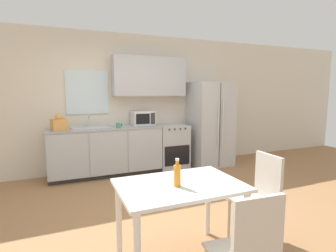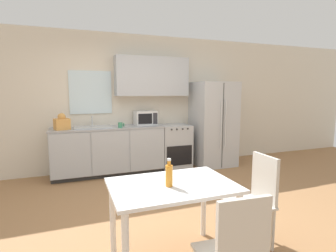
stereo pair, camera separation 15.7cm
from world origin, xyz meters
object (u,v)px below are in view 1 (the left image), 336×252
Objects in this scene: coffee_mug at (119,125)px; dining_chair_near at (249,249)px; microwave at (143,118)px; dining_chair_side at (261,192)px; refrigerator at (210,124)px; oven_range at (171,146)px; dining_table at (180,196)px; drink_bottle at (177,175)px.

coffee_mug is 3.46m from dining_chair_near.
microwave is 0.46× the size of dining_chair_side.
refrigerator is 4.17× the size of microwave.
oven_range is at bearing 78.52° from dining_chair_near.
coffee_mug is 2.87m from dining_chair_side.
coffee_mug is (-0.55, -0.28, -0.09)m from microwave.
oven_range is 3.10m from dining_table.
dining_chair_near is (0.13, -3.43, -0.42)m from coffee_mug.
refrigerator is at bearing -5.88° from oven_range.
dining_table is (-0.57, -2.96, -0.41)m from microwave.
dining_table is at bearing 90.64° from dining_chair_side.
dining_chair_near is 0.80m from drink_bottle.
dining_chair_near is (-1.86, -3.53, -0.35)m from refrigerator.
oven_range is at bearing 68.05° from dining_table.
oven_range is 2.89m from dining_chair_side.
dining_chair_side is (-0.23, -2.88, 0.09)m from oven_range.
refrigerator is 2.00m from coffee_mug.
oven_range is 0.96× the size of dining_chair_near.
microwave is at bearing 78.34° from drink_bottle.
dining_chair_side is 1.03m from drink_bottle.
oven_range is at bearing -8.89° from microwave.
dining_table is at bearing -90.53° from coffee_mug.
dining_chair_near reaches higher than dining_table.
refrigerator is (0.86, -0.09, 0.44)m from oven_range.
microwave is 0.46× the size of dining_chair_near.
dining_chair_side is at bearing -71.43° from coffee_mug.
drink_bottle is at bearing -136.41° from dining_table.
dining_table is at bearing 43.59° from drink_bottle.
refrigerator reaches higher than oven_range.
dining_chair_side is at bearing -0.56° from dining_table.
microwave reaches higher than drink_bottle.
refrigerator is 1.90× the size of dining_chair_near.
dining_table is 0.78m from dining_chair_near.
coffee_mug reaches higher than dining_table.
oven_range is 7.90× the size of coffee_mug.
refrigerator reaches higher than dining_chair_near.
refrigerator is 3.50m from drink_bottle.
coffee_mug is 2.70m from dining_table.
dining_table is (-2.02, -2.78, -0.25)m from refrigerator.
microwave is 3.77m from dining_chair_near.
coffee_mug is (-1.99, -0.10, 0.08)m from refrigerator.
oven_range reaches higher than dining_table.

